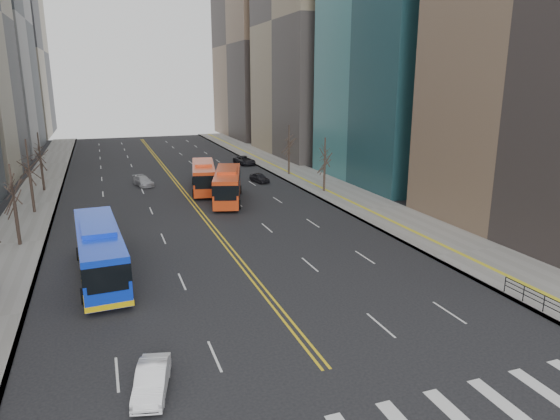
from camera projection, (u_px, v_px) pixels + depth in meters
name	position (u px, v px, depth m)	size (l,w,h in m)	color
sidewalk_right	(318.00, 183.00, 65.57)	(7.00, 130.00, 0.15)	gray
sidewalk_left	(34.00, 204.00, 54.38)	(5.00, 130.00, 0.15)	gray
centerline	(173.00, 178.00, 68.93)	(0.55, 100.00, 0.01)	gold
office_towers	(152.00, 6.00, 75.20)	(83.00, 134.00, 58.00)	gray
pedestrian_railing	(544.00, 301.00, 28.85)	(0.06, 6.06, 1.02)	black
street_trees	(124.00, 172.00, 46.73)	(35.20, 47.20, 7.60)	#2C201B
blue_bus	(100.00, 250.00, 34.07)	(3.52, 13.02, 3.73)	#0E33D4
red_bus_near	(228.00, 183.00, 55.52)	(5.84, 11.86, 3.66)	red
red_bus_far	(204.00, 175.00, 60.83)	(4.54, 11.52, 3.56)	red
car_white	(152.00, 380.00, 21.60)	(1.29, 3.70, 1.22)	white
car_dark_mid	(259.00, 178.00, 66.21)	(1.45, 3.61, 1.23)	black
car_silver	(143.00, 181.00, 63.91)	(1.73, 4.25, 1.23)	#9D9DA3
car_dark_far	(244.00, 160.00, 80.02)	(2.25, 4.88, 1.36)	black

